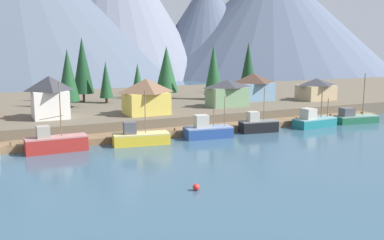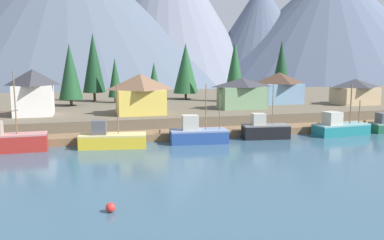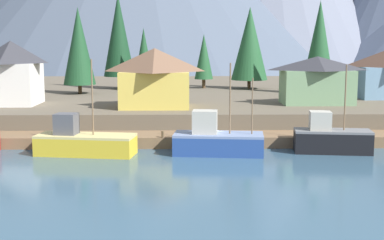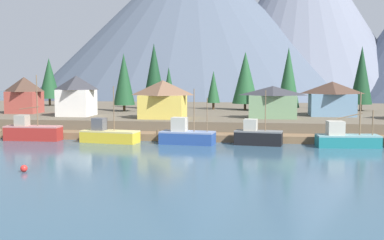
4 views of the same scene
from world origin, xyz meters
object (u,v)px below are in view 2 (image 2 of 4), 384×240
Objects in this scene: house_green at (242,93)px; house_tan at (355,91)px; fishing_boat_blue at (198,134)px; conifer_back_right at (235,69)px; conifer_back_left at (70,71)px; fishing_boat_black at (265,130)px; conifer_near_left at (281,66)px; conifer_mid_left at (93,63)px; conifer_mid_right at (154,78)px; channel_buoy at (111,208)px; fishing_boat_teal at (340,127)px; conifer_centre at (186,68)px; fishing_boat_yellow at (112,139)px; house_blue at (279,87)px; fishing_boat_red at (9,141)px; house_yellow at (140,93)px; conifer_far_left at (115,78)px; house_white at (33,92)px.

house_green is 23.27m from house_tan.
conifer_back_right is at bearing 66.09° from fishing_boat_blue.
fishing_boat_black is at bearing -45.08° from conifer_back_left.
conifer_mid_left is at bearing -179.12° from conifer_near_left.
conifer_back_right reaches higher than conifer_mid_right.
channel_buoy is at bearing -85.71° from conifer_back_left.
conifer_centre is (-14.57, 33.61, 7.93)m from fishing_boat_teal.
conifer_near_left reaches higher than fishing_boat_black.
conifer_back_right reaches higher than fishing_boat_yellow.
house_tan is 0.98× the size of house_blue.
fishing_boat_red is 1.27× the size of house_yellow.
conifer_far_left is at bearing 163.60° from house_blue.
conifer_centre is at bearing 137.68° from conifer_back_right.
conifer_near_left reaches higher than fishing_boat_red.
conifer_back_left reaches higher than conifer_far_left.
house_blue is at bearing -34.35° from conifer_back_right.
conifer_back_left reaches higher than fishing_boat_yellow.
fishing_boat_red is 0.85× the size of conifer_back_left.
house_tan is at bearing 29.88° from fishing_boat_blue.
fishing_boat_teal is (21.48, 0.04, -0.02)m from fishing_boat_blue.
fishing_boat_teal is 1.09× the size of house_tan.
house_yellow is 0.59× the size of conifer_near_left.
house_green reaches higher than house_tan.
fishing_boat_blue is 0.98× the size of conifer_mid_right.
conifer_mid_right is at bearing 75.00° from house_yellow.
conifer_near_left is (51.46, 20.03, 3.48)m from house_white.
fishing_boat_teal is 0.62× the size of conifer_mid_left.
fishing_boat_black is 0.61× the size of conifer_back_right.
house_blue is 44.49m from house_white.
fishing_boat_yellow is 1.22× the size of house_white.
house_tan is 0.61× the size of conifer_near_left.
conifer_far_left reaches higher than fishing_boat_blue.
house_tan is at bearing 27.20° from fishing_boat_yellow.
conifer_far_left is at bearing -45.80° from conifer_mid_left.
conifer_mid_right is at bearing 179.96° from conifer_near_left.
conifer_far_left reaches higher than house_tan.
fishing_boat_black is 36.24m from conifer_mid_right.
house_blue is at bearing 23.52° from fishing_boat_red.
conifer_centre reaches higher than conifer_mid_right.
fishing_boat_blue is at bearing -70.52° from conifer_mid_left.
fishing_boat_red is 1.28× the size of fishing_boat_black.
conifer_near_left is at bearing 53.24° from channel_buoy.
conifer_back_left is at bearing 127.78° from fishing_boat_blue.
conifer_mid_left reaches higher than house_blue.
fishing_boat_red is 1.19× the size of house_green.
conifer_far_left reaches higher than house_blue.
house_green is at bearing -104.86° from conifer_back_right.
fishing_boat_red is 25.11m from channel_buoy.
conifer_centre is (-28.42, 18.11, 4.12)m from house_tan.
conifer_mid_right is 0.70× the size of conifer_back_left.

